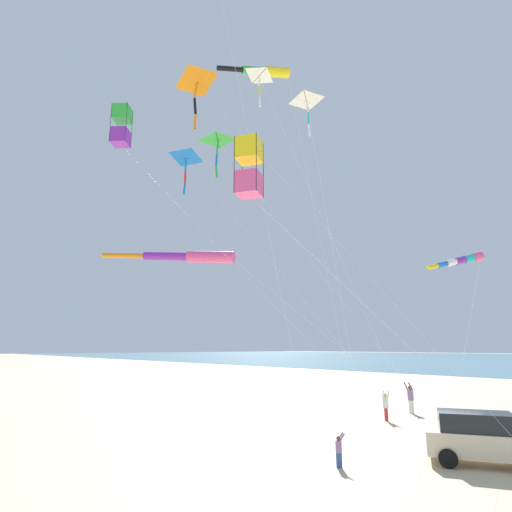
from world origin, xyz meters
TOP-DOWN VIEW (x-y plane):
  - ground_plane at (0.00, 0.00)m, footprint 600.00×600.00m
  - parked_car at (-2.14, -2.43)m, footprint 3.69×4.66m
  - person_adult_flyer at (7.18, 5.71)m, footprint 0.61×0.69m
  - person_child_green_jacket at (-6.50, 0.95)m, footprint 0.43×0.41m
  - person_child_grey_jacket at (3.46, 5.23)m, footprint 0.61×0.62m
  - kite_delta_red_high_left at (-6.60, 5.13)m, footprint 12.78×1.18m
  - kite_box_black_fish_shape at (-11.41, 0.26)m, footprint 14.08×2.68m
  - kite_windsock_magenta_far_left at (0.93, -1.06)m, footprint 10.09×5.41m
  - kite_windsock_orange_high_right at (-5.37, 6.08)m, footprint 10.84×1.62m
  - kite_box_blue_topmost at (-12.01, 9.47)m, footprint 8.27×11.45m
  - kite_delta_green_low_center at (-7.02, 8.13)m, footprint 7.59×9.69m
  - kite_delta_long_streamer_left at (-7.93, 8.99)m, footprint 6.62×14.66m
  - kite_windsock_long_streamer_right at (-8.76, 8.19)m, footprint 11.81×12.51m
  - kite_delta_rainbow_low_near at (-5.31, 3.04)m, footprint 8.46×3.96m
  - kite_delta_white_trailing at (-6.21, 12.82)m, footprint 8.38×11.22m

SIDE VIEW (x-z plane):
  - ground_plane at x=0.00m, z-range 0.00..0.00m
  - person_child_green_jacket at x=-6.50m, z-range 0.05..1.24m
  - person_child_grey_jacket at x=3.46m, z-range 0.08..1.81m
  - parked_car at x=-2.14m, z-range 0.03..1.88m
  - person_adult_flyer at x=7.18m, z-range 0.09..2.05m
  - kite_windsock_magenta_far_left at x=0.93m, z-range 3.90..12.78m
  - kite_windsock_long_streamer_right at x=-8.76m, z-range 4.11..13.18m
  - kite_box_black_fish_shape at x=-11.41m, z-range 4.48..15.40m
  - kite_box_blue_topmost at x=-12.01m, z-range 7.02..23.15m
  - kite_delta_green_low_center at x=-7.02m, z-range 7.59..23.37m
  - kite_delta_rainbow_low_near at x=-5.31m, z-range 7.88..24.38m
  - kite_delta_white_trailing at x=-6.21m, z-range 7.91..24.72m
  - kite_delta_red_high_left at x=-6.60m, z-range 8.86..27.24m
  - kite_delta_long_streamer_left at x=-7.93m, z-range 9.22..28.96m
  - kite_windsock_orange_high_right at x=-5.37m, z-range 9.41..29.54m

